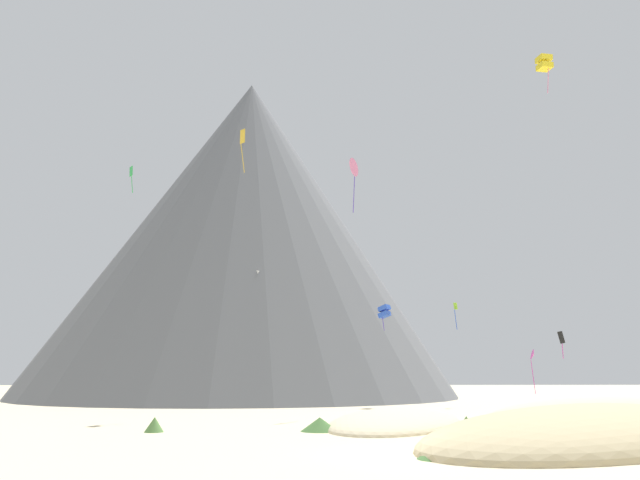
{
  "coord_description": "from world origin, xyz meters",
  "views": [
    {
      "loc": [
        -4.37,
        -27.31,
        3.57
      ],
      "look_at": [
        -1.99,
        42.08,
        20.74
      ],
      "focal_mm": 30.91,
      "sensor_mm": 36.0,
      "label": 1
    }
  ],
  "objects_px": {
    "kite_gold_high": "(243,141)",
    "kite_black_low": "(561,340)",
    "rock_massif": "(248,233)",
    "kite_green_high": "(131,174)",
    "bush_scatter_east": "(437,453)",
    "bush_low_patch": "(154,424)",
    "bush_mid_center": "(575,449)",
    "kite_yellow_high": "(544,63)",
    "kite_pink_high": "(353,168)",
    "kite_magenta_low": "(533,356)",
    "kite_lime_low": "(456,311)",
    "bush_near_right": "(467,425)",
    "kite_teal_low": "(230,353)",
    "kite_white_mid": "(258,275)",
    "bush_near_left": "(320,424)",
    "kite_blue_low": "(384,312)"
  },
  "relations": [
    {
      "from": "kite_gold_high",
      "to": "kite_black_low",
      "type": "xyz_separation_m",
      "value": [
        38.77,
        9.53,
        -21.49
      ]
    },
    {
      "from": "rock_massif",
      "to": "kite_green_high",
      "type": "bearing_deg",
      "value": -106.52
    },
    {
      "from": "rock_massif",
      "to": "kite_black_low",
      "type": "bearing_deg",
      "value": -39.13
    },
    {
      "from": "bush_scatter_east",
      "to": "bush_low_patch",
      "type": "distance_m",
      "value": 20.05
    },
    {
      "from": "bush_mid_center",
      "to": "rock_massif",
      "type": "distance_m",
      "value": 84.66
    },
    {
      "from": "kite_yellow_high",
      "to": "kite_pink_high",
      "type": "relative_size",
      "value": 0.69
    },
    {
      "from": "kite_magenta_low",
      "to": "kite_gold_high",
      "type": "bearing_deg",
      "value": 127.75
    },
    {
      "from": "kite_magenta_low",
      "to": "kite_black_low",
      "type": "xyz_separation_m",
      "value": [
        -0.02,
        -8.93,
        1.63
      ]
    },
    {
      "from": "rock_massif",
      "to": "kite_yellow_high",
      "type": "height_order",
      "value": "rock_massif"
    },
    {
      "from": "kite_gold_high",
      "to": "kite_black_low",
      "type": "distance_m",
      "value": 45.34
    },
    {
      "from": "bush_scatter_east",
      "to": "kite_lime_low",
      "type": "distance_m",
      "value": 47.56
    },
    {
      "from": "kite_green_high",
      "to": "kite_gold_high",
      "type": "relative_size",
      "value": 0.66
    },
    {
      "from": "kite_green_high",
      "to": "bush_near_right",
      "type": "bearing_deg",
      "value": -131.31
    },
    {
      "from": "bush_near_right",
      "to": "kite_green_high",
      "type": "height_order",
      "value": "kite_green_high"
    },
    {
      "from": "kite_magenta_low",
      "to": "kite_gold_high",
      "type": "xyz_separation_m",
      "value": [
        -38.78,
        -18.46,
        23.12
      ]
    },
    {
      "from": "rock_massif",
      "to": "kite_teal_low",
      "type": "relative_size",
      "value": 17.48
    },
    {
      "from": "kite_white_mid",
      "to": "kite_yellow_high",
      "type": "xyz_separation_m",
      "value": [
        32.84,
        -22.67,
        20.02
      ]
    },
    {
      "from": "bush_mid_center",
      "to": "rock_massif",
      "type": "bearing_deg",
      "value": 106.48
    },
    {
      "from": "bush_low_patch",
      "to": "kite_black_low",
      "type": "distance_m",
      "value": 51.32
    },
    {
      "from": "bush_near_left",
      "to": "kite_gold_high",
      "type": "distance_m",
      "value": 35.8
    },
    {
      "from": "kite_green_high",
      "to": "kite_teal_low",
      "type": "distance_m",
      "value": 26.78
    },
    {
      "from": "kite_green_high",
      "to": "kite_pink_high",
      "type": "xyz_separation_m",
      "value": [
        26.85,
        -6.93,
        -1.55
      ]
    },
    {
      "from": "kite_blue_low",
      "to": "kite_pink_high",
      "type": "xyz_separation_m",
      "value": [
        -4.87,
        -11.62,
        14.79
      ]
    },
    {
      "from": "kite_white_mid",
      "to": "kite_teal_low",
      "type": "distance_m",
      "value": 11.18
    },
    {
      "from": "kite_lime_low",
      "to": "bush_scatter_east",
      "type": "bearing_deg",
      "value": 174.11
    },
    {
      "from": "kite_magenta_low",
      "to": "kite_green_high",
      "type": "height_order",
      "value": "kite_green_high"
    },
    {
      "from": "bush_near_right",
      "to": "bush_mid_center",
      "type": "bearing_deg",
      "value": -80.94
    },
    {
      "from": "bush_mid_center",
      "to": "kite_lime_low",
      "type": "distance_m",
      "value": 46.1
    },
    {
      "from": "kite_magenta_low",
      "to": "kite_white_mid",
      "type": "xyz_separation_m",
      "value": [
        -38.13,
        -0.09,
        10.97
      ]
    },
    {
      "from": "bush_near_left",
      "to": "kite_green_high",
      "type": "distance_m",
      "value": 44.2
    },
    {
      "from": "bush_low_patch",
      "to": "rock_massif",
      "type": "xyz_separation_m",
      "value": [
        -0.66,
        63.54,
        29.5
      ]
    },
    {
      "from": "bush_near_right",
      "to": "bush_low_patch",
      "type": "height_order",
      "value": "bush_near_right"
    },
    {
      "from": "bush_scatter_east",
      "to": "bush_near_right",
      "type": "height_order",
      "value": "bush_near_right"
    },
    {
      "from": "kite_yellow_high",
      "to": "kite_black_low",
      "type": "bearing_deg",
      "value": 61.12
    },
    {
      "from": "bush_low_patch",
      "to": "kite_green_high",
      "type": "height_order",
      "value": "kite_green_high"
    },
    {
      "from": "bush_low_patch",
      "to": "kite_green_high",
      "type": "relative_size",
      "value": 0.36
    },
    {
      "from": "rock_massif",
      "to": "kite_yellow_high",
      "type": "bearing_deg",
      "value": -52.52
    },
    {
      "from": "kite_white_mid",
      "to": "kite_teal_low",
      "type": "xyz_separation_m",
      "value": [
        -3.4,
        0.04,
        -10.65
      ]
    },
    {
      "from": "bush_near_right",
      "to": "kite_black_low",
      "type": "relative_size",
      "value": 0.47
    },
    {
      "from": "rock_massif",
      "to": "kite_teal_low",
      "type": "distance_m",
      "value": 34.59
    },
    {
      "from": "bush_low_patch",
      "to": "kite_pink_high",
      "type": "xyz_separation_m",
      "value": [
        15.24,
        19.71,
        25.8
      ]
    },
    {
      "from": "kite_magenta_low",
      "to": "kite_teal_low",
      "type": "xyz_separation_m",
      "value": [
        -41.54,
        -0.06,
        0.33
      ]
    },
    {
      "from": "kite_black_low",
      "to": "kite_teal_low",
      "type": "xyz_separation_m",
      "value": [
        -41.52,
        8.87,
        -1.3
      ]
    },
    {
      "from": "bush_near_right",
      "to": "kite_teal_low",
      "type": "xyz_separation_m",
      "value": [
        -20.11,
        39.89,
        6.04
      ]
    },
    {
      "from": "kite_green_high",
      "to": "kite_pink_high",
      "type": "height_order",
      "value": "kite_green_high"
    },
    {
      "from": "bush_near_right",
      "to": "kite_white_mid",
      "type": "height_order",
      "value": "kite_white_mid"
    },
    {
      "from": "bush_near_right",
      "to": "kite_lime_low",
      "type": "bearing_deg",
      "value": 74.66
    },
    {
      "from": "kite_yellow_high",
      "to": "kite_pink_high",
      "type": "distance_m",
      "value": 24.11
    },
    {
      "from": "bush_near_right",
      "to": "kite_green_high",
      "type": "relative_size",
      "value": 0.45
    },
    {
      "from": "kite_yellow_high",
      "to": "rock_massif",
      "type": "bearing_deg",
      "value": 119.46
    }
  ]
}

